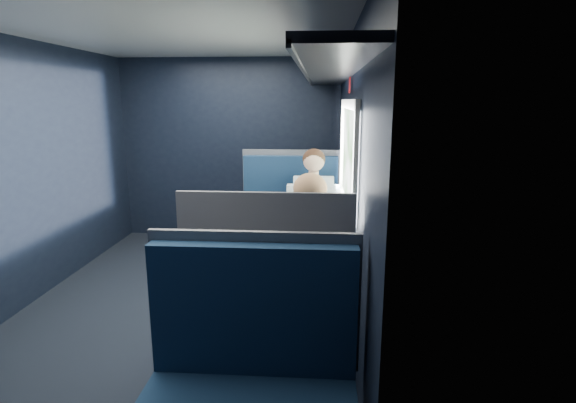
# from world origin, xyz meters

# --- Properties ---
(ground) EXTENTS (2.80, 4.20, 0.01)m
(ground) POSITION_xyz_m (0.00, 0.00, -0.01)
(ground) COLOR black
(room_shell) EXTENTS (3.00, 4.40, 2.40)m
(room_shell) POSITION_xyz_m (0.02, 0.00, 1.48)
(room_shell) COLOR black
(room_shell) RESTS_ON ground
(table) EXTENTS (0.62, 1.00, 0.74)m
(table) POSITION_xyz_m (1.03, 0.00, 0.66)
(table) COLOR #54565E
(table) RESTS_ON ground
(seat_bay_near) EXTENTS (1.04, 0.62, 1.26)m
(seat_bay_near) POSITION_xyz_m (0.84, 0.87, 0.42)
(seat_bay_near) COLOR #0E223E
(seat_bay_near) RESTS_ON ground
(seat_bay_far) EXTENTS (1.04, 0.62, 1.26)m
(seat_bay_far) POSITION_xyz_m (0.85, -0.87, 0.41)
(seat_bay_far) COLOR #0E223E
(seat_bay_far) RESTS_ON ground
(seat_row_front) EXTENTS (1.04, 0.51, 1.16)m
(seat_row_front) POSITION_xyz_m (0.85, 1.80, 0.41)
(seat_row_front) COLOR #0E223E
(seat_row_front) RESTS_ON ground
(seat_row_back) EXTENTS (1.04, 0.51, 1.16)m
(seat_row_back) POSITION_xyz_m (0.85, -1.80, 0.41)
(seat_row_back) COLOR #0E223E
(seat_row_back) RESTS_ON ground
(man) EXTENTS (0.53, 0.56, 1.32)m
(man) POSITION_xyz_m (1.10, 0.70, 0.72)
(man) COLOR black
(man) RESTS_ON ground
(woman) EXTENTS (0.53, 0.56, 1.32)m
(woman) POSITION_xyz_m (1.10, -0.71, 0.73)
(woman) COLOR black
(woman) RESTS_ON ground
(papers) EXTENTS (0.85, 1.01, 0.01)m
(papers) POSITION_xyz_m (1.05, 0.01, 0.74)
(papers) COLOR white
(papers) RESTS_ON table
(laptop) EXTENTS (0.30, 0.36, 0.24)m
(laptop) POSITION_xyz_m (1.32, 0.03, 0.81)
(laptop) COLOR silver
(laptop) RESTS_ON table
(bottle_small) EXTENTS (0.06, 0.06, 0.21)m
(bottle_small) POSITION_xyz_m (1.24, 0.23, 0.83)
(bottle_small) COLOR silver
(bottle_small) RESTS_ON table
(cup) EXTENTS (0.08, 0.08, 0.10)m
(cup) POSITION_xyz_m (1.21, 0.38, 0.79)
(cup) COLOR white
(cup) RESTS_ON table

